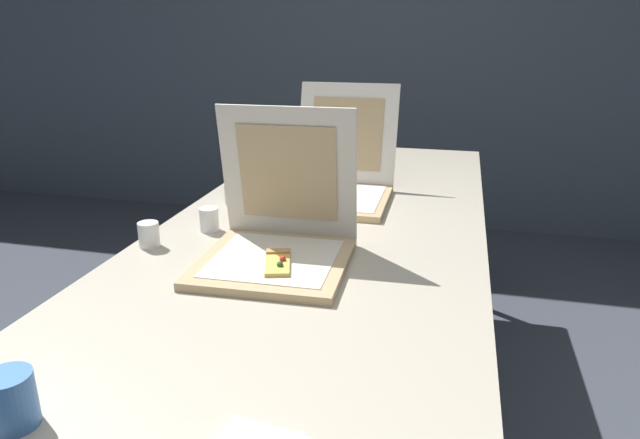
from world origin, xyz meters
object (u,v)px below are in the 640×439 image
(cup_white_near_left, at_px, (149,235))
(cup_printed_front, at_px, (11,400))
(pizza_box_middle, at_px, (337,183))
(cup_white_mid, at_px, (233,194))
(pizza_box_front, at_px, (277,241))
(cup_white_far, at_px, (288,173))
(cup_white_near_center, at_px, (209,219))
(table, at_px, (327,233))

(cup_white_near_left, xyz_separation_m, cup_printed_front, (0.18, -0.72, 0.01))
(pizza_box_middle, distance_m, cup_white_mid, 0.36)
(pizza_box_front, relative_size, cup_white_far, 5.51)
(pizza_box_front, xyz_separation_m, cup_white_far, (-0.20, 0.75, -0.02))
(cup_white_mid, distance_m, cup_printed_front, 1.14)
(pizza_box_front, relative_size, cup_white_near_center, 5.51)
(pizza_box_front, bearing_deg, cup_white_mid, 122.70)
(cup_white_far, height_order, cup_white_near_left, same)
(pizza_box_front, bearing_deg, table, 80.20)
(pizza_box_middle, height_order, cup_white_near_left, pizza_box_middle)
(table, height_order, cup_white_near_left, cup_white_near_left)
(pizza_box_front, distance_m, cup_white_near_left, 0.38)
(cup_white_far, distance_m, cup_white_mid, 0.33)
(table, xyz_separation_m, cup_white_far, (-0.25, 0.40, 0.08))
(cup_white_near_left, bearing_deg, pizza_box_front, -2.21)
(cup_white_mid, distance_m, cup_white_near_center, 0.26)
(cup_white_mid, bearing_deg, cup_white_far, 72.24)
(pizza_box_middle, xyz_separation_m, cup_white_far, (-0.23, 0.16, -0.02))
(cup_white_mid, bearing_deg, table, -13.16)
(pizza_box_front, xyz_separation_m, cup_white_near_left, (-0.38, 0.01, -0.02))
(pizza_box_front, relative_size, pizza_box_middle, 0.79)
(pizza_box_front, distance_m, cup_printed_front, 0.73)
(cup_white_near_left, bearing_deg, pizza_box_middle, 54.71)
(table, bearing_deg, pizza_box_front, -97.88)
(table, xyz_separation_m, cup_printed_front, (-0.25, -1.05, 0.09))
(table, height_order, cup_white_near_center, cup_white_near_center)
(cup_white_near_center, bearing_deg, cup_white_near_left, -124.17)
(cup_white_near_left, distance_m, cup_printed_front, 0.74)
(cup_white_near_center, xyz_separation_m, cup_printed_front, (0.07, -0.87, 0.01))
(cup_white_near_left, bearing_deg, cup_white_far, 76.37)
(cup_white_near_center, distance_m, cup_white_near_left, 0.19)
(table, bearing_deg, cup_printed_front, -103.28)
(cup_white_far, relative_size, cup_white_mid, 1.00)
(cup_white_near_center, bearing_deg, pizza_box_front, -32.74)
(table, relative_size, cup_printed_front, 25.30)
(pizza_box_middle, height_order, cup_white_mid, pizza_box_middle)
(cup_white_mid, distance_m, cup_white_near_left, 0.43)
(pizza_box_middle, height_order, cup_printed_front, pizza_box_middle)
(cup_white_far, relative_size, cup_printed_front, 0.78)
(pizza_box_middle, xyz_separation_m, cup_white_near_left, (-0.41, -0.57, -0.02))
(pizza_box_front, height_order, cup_white_near_center, pizza_box_front)
(table, xyz_separation_m, pizza_box_front, (-0.05, -0.35, 0.10))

